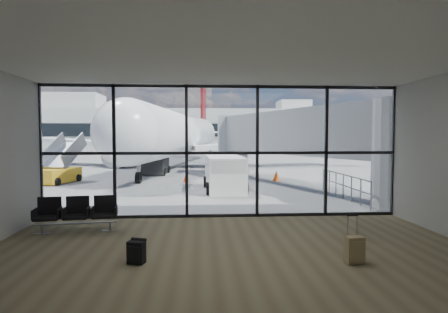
{
  "coord_description": "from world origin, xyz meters",
  "views": [
    {
      "loc": [
        -0.74,
        -12.66,
        2.75
      ],
      "look_at": [
        0.25,
        3.0,
        1.92
      ],
      "focal_mm": 30.0,
      "sensor_mm": 36.0,
      "label": 1
    }
  ],
  "objects": [
    {
      "name": "tree_2",
      "position": [
        -33.0,
        72.0,
        5.88
      ],
      "size": [
        6.27,
        6.27,
        9.03
      ],
      "color": "#382619",
      "rests_on": "ground"
    },
    {
      "name": "backpack",
      "position": [
        -2.13,
        -4.6,
        0.26
      ],
      "size": [
        0.41,
        0.41,
        0.54
      ],
      "rotation": [
        0.0,
        0.0,
        -0.32
      ],
      "color": "black",
      "rests_on": "ground"
    },
    {
      "name": "ground",
      "position": [
        0.0,
        40.0,
        0.0
      ],
      "size": [
        220.0,
        220.0,
        0.0
      ],
      "primitive_type": "plane",
      "color": "slate",
      "rests_on": "ground"
    },
    {
      "name": "suitcase",
      "position": [
        2.58,
        -4.9,
        0.32
      ],
      "size": [
        0.41,
        0.32,
        1.04
      ],
      "rotation": [
        0.0,
        0.0,
        0.11
      ],
      "color": "#8E7A4F",
      "rests_on": "ground"
    },
    {
      "name": "tree_1",
      "position": [
        -39.0,
        72.0,
        5.25
      ],
      "size": [
        5.61,
        5.61,
        8.07
      ],
      "color": "#382619",
      "rests_on": "ground"
    },
    {
      "name": "glass_curtain_wall",
      "position": [
        0.0,
        0.0,
        2.25
      ],
      "size": [
        12.1,
        0.12,
        4.5
      ],
      "color": "white",
      "rests_on": "ground"
    },
    {
      "name": "seating_row",
      "position": [
        -4.32,
        -1.65,
        0.56
      ],
      "size": [
        2.26,
        0.93,
        1.01
      ],
      "rotation": [
        0.0,
        0.0,
        0.14
      ],
      "color": "gray",
      "rests_on": "ground"
    },
    {
      "name": "apron_railing",
      "position": [
        5.6,
        3.5,
        0.72
      ],
      "size": [
        0.06,
        5.46,
        1.11
      ],
      "color": "gray",
      "rests_on": "ground"
    },
    {
      "name": "airliner",
      "position": [
        -2.46,
        23.79,
        2.93
      ],
      "size": [
        32.01,
        37.26,
        9.62
      ],
      "rotation": [
        0.0,
        0.0,
        -0.13
      ],
      "color": "white",
      "rests_on": "ground"
    },
    {
      "name": "mobile_stairs",
      "position": [
        -9.31,
        10.18,
        0.58
      ],
      "size": [
        2.44,
        3.7,
        2.4
      ],
      "rotation": [
        0.0,
        0.0,
        -0.27
      ],
      "color": "gold",
      "rests_on": "ground"
    },
    {
      "name": "jet_bridge",
      "position": [
        4.9,
        7.07,
        2.76
      ],
      "size": [
        8.0,
        16.5,
        4.33
      ],
      "color": "#939697",
      "rests_on": "ground"
    },
    {
      "name": "tree_4",
      "position": [
        -21.0,
        72.0,
        5.25
      ],
      "size": [
        5.61,
        5.61,
        8.07
      ],
      "color": "#382619",
      "rests_on": "ground"
    },
    {
      "name": "service_van",
      "position": [
        0.49,
        6.17,
        0.9
      ],
      "size": [
        2.11,
        4.12,
        1.76
      ],
      "rotation": [
        0.0,
        0.0,
        0.04
      ],
      "color": "white",
      "rests_on": "ground"
    },
    {
      "name": "traffic_cone_b",
      "position": [
        -1.63,
        10.13,
        0.26
      ],
      "size": [
        0.38,
        0.38,
        0.54
      ],
      "color": "#ED440C",
      "rests_on": "ground"
    },
    {
      "name": "far_terminal",
      "position": [
        -0.59,
        61.97,
        4.21
      ],
      "size": [
        80.0,
        12.2,
        11.0
      ],
      "color": "#AFB0AB",
      "rests_on": "ground"
    },
    {
      "name": "traffic_cone_c",
      "position": [
        4.01,
        10.44,
        0.31
      ],
      "size": [
        0.45,
        0.45,
        0.65
      ],
      "color": "#E04E0B",
      "rests_on": "ground"
    },
    {
      "name": "tree_3",
      "position": [
        -27.0,
        72.0,
        4.63
      ],
      "size": [
        4.95,
        4.95,
        7.12
      ],
      "color": "#382619",
      "rests_on": "ground"
    },
    {
      "name": "lounge_shell",
      "position": [
        0.0,
        -4.8,
        2.65
      ],
      "size": [
        12.02,
        8.01,
        4.51
      ],
      "color": "brown",
      "rests_on": "ground"
    },
    {
      "name": "tree_5",
      "position": [
        -15.0,
        72.0,
        5.88
      ],
      "size": [
        6.27,
        6.27,
        9.03
      ],
      "color": "#382619",
      "rests_on": "ground"
    },
    {
      "name": "belt_loader",
      "position": [
        -4.0,
        15.21,
        0.65
      ],
      "size": [
        1.87,
        4.31,
        1.95
      ],
      "rotation": [
        0.0,
        0.0,
        -0.06
      ],
      "color": "black",
      "rests_on": "ground"
    }
  ]
}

